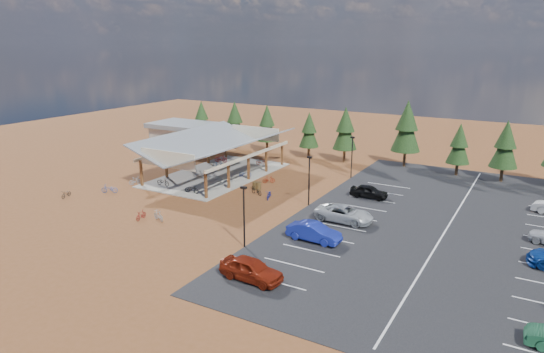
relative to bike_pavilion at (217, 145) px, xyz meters
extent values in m
plane|color=brown|center=(10.00, -7.00, -3.82)|extent=(140.00, 140.00, 0.00)
cube|color=black|center=(28.50, -4.00, -3.80)|extent=(27.00, 44.00, 0.04)
cube|color=gray|center=(0.00, 0.00, -3.77)|extent=(10.60, 18.60, 0.10)
cube|color=#562D18|center=(-4.60, -8.40, -2.22)|extent=(0.25, 0.25, 3.00)
cube|color=#562D18|center=(-4.60, -4.20, -2.22)|extent=(0.25, 0.25, 3.00)
cube|color=#562D18|center=(-4.60, 0.00, -2.22)|extent=(0.25, 0.25, 3.00)
cube|color=#562D18|center=(-4.60, 4.20, -2.22)|extent=(0.25, 0.25, 3.00)
cube|color=#562D18|center=(-4.60, 8.40, -2.22)|extent=(0.25, 0.25, 3.00)
cube|color=#562D18|center=(4.60, -8.40, -2.22)|extent=(0.25, 0.25, 3.00)
cube|color=#562D18|center=(4.60, -4.20, -2.22)|extent=(0.25, 0.25, 3.00)
cube|color=#562D18|center=(4.60, 0.00, -2.22)|extent=(0.25, 0.25, 3.00)
cube|color=#562D18|center=(4.60, 4.20, -2.22)|extent=(0.25, 0.25, 3.00)
cube|color=#562D18|center=(4.60, 8.40, -2.22)|extent=(0.25, 0.25, 3.00)
cube|color=beige|center=(-5.00, 0.00, -0.72)|extent=(0.22, 18.00, 0.35)
cube|color=beige|center=(5.00, 0.00, -0.72)|extent=(0.22, 18.00, 0.35)
cube|color=slate|center=(-2.90, 0.00, 0.18)|extent=(5.85, 19.40, 2.13)
cube|color=slate|center=(2.90, 0.00, 0.18)|extent=(5.85, 19.40, 2.13)
cube|color=beige|center=(0.00, -9.00, 0.08)|extent=(7.50, 0.15, 1.80)
cube|color=beige|center=(0.00, 9.00, 0.08)|extent=(7.50, 0.15, 1.80)
cube|color=#ADA593|center=(-14.00, 11.00, -2.22)|extent=(10.00, 6.00, 3.20)
cube|color=slate|center=(-14.00, 11.00, -0.27)|extent=(11.00, 7.00, 0.70)
cylinder|color=black|center=(15.00, -17.00, -1.32)|extent=(0.14, 0.14, 5.00)
cube|color=black|center=(15.00, -17.00, 1.23)|extent=(0.50, 0.25, 0.18)
cylinder|color=black|center=(15.00, -5.00, -1.32)|extent=(0.14, 0.14, 5.00)
cube|color=black|center=(15.00, -5.00, 1.23)|extent=(0.50, 0.25, 0.18)
cylinder|color=black|center=(15.00, 7.00, -1.32)|extent=(0.14, 0.14, 5.00)
cube|color=black|center=(15.00, 7.00, 1.23)|extent=(0.50, 0.25, 0.18)
cylinder|color=#4E391C|center=(7.32, -2.92, -3.37)|extent=(0.60, 0.60, 0.90)
cylinder|color=#4E391C|center=(7.76, -2.91, -3.37)|extent=(0.60, 0.60, 0.90)
cylinder|color=#382314|center=(-14.65, 15.89, -3.00)|extent=(0.36, 0.36, 1.66)
cone|color=black|center=(-14.65, 15.89, -0.18)|extent=(2.91, 2.91, 3.97)
cone|color=black|center=(-14.65, 15.89, 1.47)|extent=(2.25, 2.25, 2.98)
cylinder|color=#382314|center=(-6.88, 14.17, -2.93)|extent=(0.36, 0.36, 1.80)
cone|color=black|center=(-6.88, 14.17, 0.13)|extent=(3.16, 3.16, 4.31)
cone|color=black|center=(-6.88, 14.17, 1.92)|extent=(2.44, 2.44, 3.23)
cylinder|color=#382314|center=(-1.40, 14.65, -2.96)|extent=(0.36, 0.36, 1.74)
cone|color=black|center=(-1.40, 14.65, 0.00)|extent=(3.06, 3.06, 4.17)
cone|color=black|center=(-1.40, 14.65, 1.74)|extent=(2.36, 2.36, 3.13)
cylinder|color=#382314|center=(5.74, 14.32, -3.02)|extent=(0.36, 0.36, 1.60)
cone|color=black|center=(5.74, 14.32, -0.30)|extent=(2.82, 2.82, 3.85)
cone|color=black|center=(5.74, 14.32, 1.30)|extent=(2.18, 2.18, 2.88)
cylinder|color=#382314|center=(11.20, 14.29, -2.89)|extent=(0.36, 0.36, 1.87)
cone|color=black|center=(11.20, 14.29, 0.30)|extent=(3.30, 3.30, 4.50)
cone|color=black|center=(11.20, 14.29, 2.17)|extent=(2.55, 2.55, 3.37)
cylinder|color=#382314|center=(19.12, 15.88, -2.74)|extent=(0.36, 0.36, 2.17)
cone|color=black|center=(19.12, 15.88, 0.94)|extent=(3.81, 3.81, 5.20)
cone|color=black|center=(19.12, 15.88, 3.11)|extent=(2.94, 2.94, 3.90)
cylinder|color=#382314|center=(25.98, 14.63, -3.02)|extent=(0.36, 0.36, 1.61)
cone|color=black|center=(25.98, 14.63, -0.29)|extent=(2.83, 2.83, 3.86)
cone|color=black|center=(25.98, 14.63, 1.32)|extent=(2.19, 2.19, 2.89)
cylinder|color=#382314|center=(31.12, 14.33, -2.92)|extent=(0.36, 0.36, 1.81)
cone|color=black|center=(31.12, 14.33, 0.15)|extent=(3.18, 3.18, 4.34)
cone|color=black|center=(31.12, 14.33, 1.96)|extent=(2.46, 2.46, 3.25)
imported|color=black|center=(-2.51, -7.19, -3.26)|extent=(1.80, 0.68, 0.94)
imported|color=gray|center=(-1.32, -2.21, -3.26)|extent=(1.58, 0.71, 0.92)
imported|color=navy|center=(-2.15, 3.15, -3.32)|extent=(1.58, 0.70, 0.80)
imported|color=maroon|center=(-3.33, 5.33, -3.17)|extent=(1.90, 0.93, 1.10)
imported|color=black|center=(2.18, -7.80, -3.26)|extent=(1.79, 0.72, 0.92)
imported|color=#909499|center=(0.80, -2.41, -3.19)|extent=(1.82, 0.84, 1.06)
imported|color=navy|center=(3.56, 0.84, -3.33)|extent=(1.61, 0.96, 0.80)
imported|color=maroon|center=(2.38, 6.72, -3.26)|extent=(1.61, 0.83, 0.93)
imported|color=black|center=(-8.70, -15.48, -3.43)|extent=(0.93, 1.60, 0.80)
imported|color=gray|center=(-5.81, -8.24, -3.36)|extent=(1.16, 1.56, 0.93)
imported|color=navy|center=(-5.92, -12.03, -3.35)|extent=(1.89, 1.40, 0.95)
imported|color=maroon|center=(3.11, -16.44, -3.38)|extent=(0.62, 1.53, 0.89)
imported|color=#96989E|center=(4.67, -15.79, -3.34)|extent=(1.66, 0.90, 0.96)
imported|color=navy|center=(10.39, -5.10, -3.35)|extent=(1.22, 1.90, 0.94)
imported|color=maroon|center=(7.36, 0.07, -3.38)|extent=(1.40, 1.29, 0.89)
imported|color=black|center=(8.46, -4.49, -3.39)|extent=(1.77, 1.13, 0.88)
imported|color=maroon|center=(18.50, -21.52, -2.99)|extent=(4.77, 2.13, 1.59)
imported|color=#182699|center=(19.35, -13.06, -3.02)|extent=(4.67, 1.77, 1.52)
imported|color=#AFB3B7|center=(19.83, -7.52, -3.04)|extent=(5.40, 2.52, 1.50)
imported|color=black|center=(19.50, 0.47, -3.11)|extent=(4.02, 1.71, 1.36)
camera|label=1|loc=(35.00, -47.44, 12.21)|focal=32.00mm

